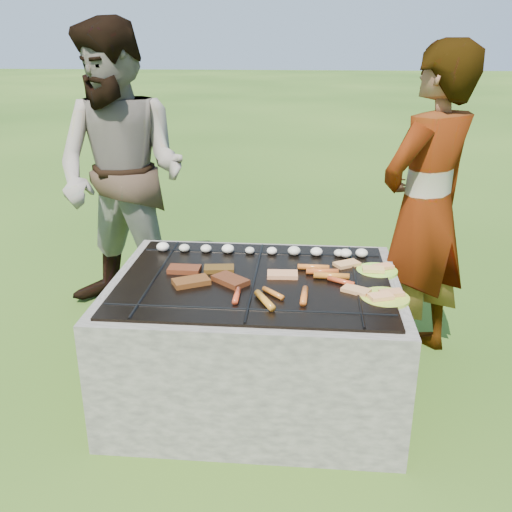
% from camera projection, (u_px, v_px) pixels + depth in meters
% --- Properties ---
extents(lawn, '(60.00, 60.00, 0.00)m').
position_uv_depth(lawn, '(255.00, 393.00, 2.79)').
color(lawn, '#1D4210').
rests_on(lawn, ground).
extents(fire_pit, '(1.30, 1.00, 0.62)m').
position_uv_depth(fire_pit, '(255.00, 342.00, 2.69)').
color(fire_pit, gray).
rests_on(fire_pit, ground).
extents(mushrooms, '(1.06, 0.07, 0.04)m').
position_uv_depth(mushrooms, '(268.00, 250.00, 2.85)').
color(mushrooms, white).
rests_on(mushrooms, fire_pit).
extents(pork_slabs, '(0.40, 0.28, 0.02)m').
position_uv_depth(pork_slabs, '(207.00, 276.00, 2.57)').
color(pork_slabs, '#8D3919').
rests_on(pork_slabs, fire_pit).
extents(sausages, '(0.51, 0.47, 0.03)m').
position_uv_depth(sausages, '(301.00, 284.00, 2.47)').
color(sausages, orange).
rests_on(sausages, fire_pit).
extents(bread_on_grate, '(0.46, 0.42, 0.02)m').
position_uv_depth(bread_on_grate, '(320.00, 275.00, 2.58)').
color(bread_on_grate, '#EBAA78').
rests_on(bread_on_grate, fire_pit).
extents(plate_far, '(0.21, 0.21, 0.03)m').
position_uv_depth(plate_far, '(377.00, 270.00, 2.66)').
color(plate_far, '#E7FF3C').
rests_on(plate_far, fire_pit).
extents(plate_near, '(0.21, 0.21, 0.03)m').
position_uv_depth(plate_near, '(385.00, 297.00, 2.39)').
color(plate_near, yellow).
rests_on(plate_near, fire_pit).
extents(cook, '(0.70, 0.69, 1.63)m').
position_uv_depth(cook, '(425.00, 211.00, 2.86)').
color(cook, gray).
rests_on(cook, ground).
extents(bystander, '(1.00, 0.88, 1.74)m').
position_uv_depth(bystander, '(122.00, 175.00, 3.35)').
color(bystander, '#A89D8C').
rests_on(bystander, ground).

